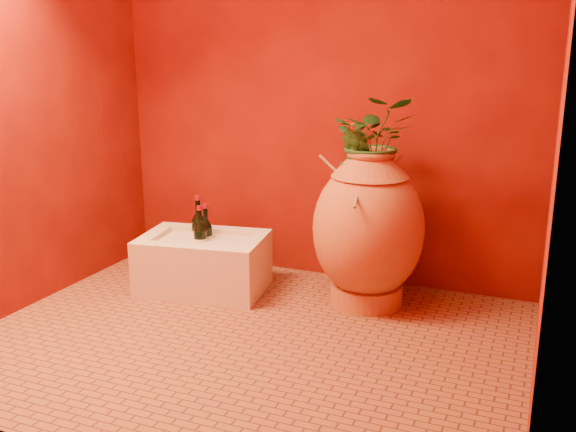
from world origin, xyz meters
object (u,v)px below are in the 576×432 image
at_px(wine_bottle_b, 199,233).
at_px(wine_bottle_c, 206,238).
at_px(wall_tap, 352,136).
at_px(amphora, 368,229).
at_px(stone_basin, 204,264).
at_px(wine_bottle_a, 200,241).

xyz_separation_m(wine_bottle_b, wine_bottle_c, (0.06, -0.03, -0.01)).
bearing_deg(wall_tap, wine_bottle_b, -157.41).
distance_m(wine_bottle_b, wine_bottle_c, 0.07).
relative_size(amphora, stone_basin, 1.12).
bearing_deg(wine_bottle_a, stone_basin, -5.37).
height_order(wine_bottle_a, wall_tap, wall_tap).
relative_size(wine_bottle_a, wall_tap, 2.09).
distance_m(wine_bottle_a, wine_bottle_c, 0.07).
height_order(stone_basin, wine_bottle_b, wine_bottle_b).
height_order(wine_bottle_a, wine_bottle_b, wine_bottle_b).
height_order(stone_basin, wall_tap, wall_tap).
distance_m(amphora, wine_bottle_b, 0.99).
height_order(wine_bottle_c, wall_tap, wall_tap).
bearing_deg(wine_bottle_b, wine_bottle_c, -23.04).
relative_size(wine_bottle_c, wall_tap, 2.05).
distance_m(amphora, wall_tap, 0.55).
xyz_separation_m(wine_bottle_a, wine_bottle_b, (-0.07, 0.10, 0.01)).
bearing_deg(amphora, wine_bottle_a, -170.27).
distance_m(amphora, wine_bottle_a, 0.94).
bearing_deg(wine_bottle_a, wine_bottle_c, 93.62).
height_order(wine_bottle_b, wall_tap, wall_tap).
bearing_deg(amphora, wall_tap, 123.82).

